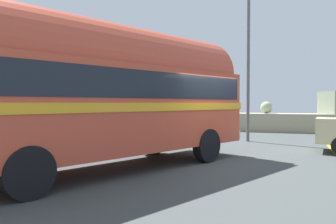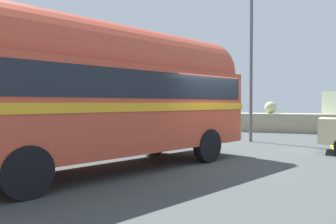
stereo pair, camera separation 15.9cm
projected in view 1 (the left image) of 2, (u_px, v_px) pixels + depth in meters
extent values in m
cube|color=#3F4444|center=(194.00, 162.00, 9.82)|extent=(32.00, 26.00, 0.02)
cube|color=tan|center=(245.00, 122.00, 20.89)|extent=(31.36, 1.80, 1.10)
cube|color=tan|center=(68.00, 103.00, 25.41)|extent=(1.53, 1.56, 1.30)
cube|color=#A2B278|center=(119.00, 106.00, 24.30)|extent=(0.99, 0.97, 0.83)
sphere|color=#A7B182|center=(160.00, 106.00, 23.04)|extent=(0.86, 0.86, 0.86)
sphere|color=tan|center=(213.00, 107.00, 21.03)|extent=(0.79, 0.79, 0.79)
sphere|color=#A5B084|center=(266.00, 107.00, 20.43)|extent=(0.71, 0.71, 0.71)
cube|color=#99A78A|center=(334.00, 103.00, 19.48)|extent=(1.84, 1.84, 1.30)
cube|color=gold|center=(334.00, 152.00, 11.71)|extent=(0.12, 4.40, 0.01)
cylinder|color=black|center=(153.00, 140.00, 11.21)|extent=(0.64, 0.99, 0.96)
cylinder|color=black|center=(207.00, 145.00, 9.70)|extent=(0.64, 0.99, 0.96)
cylinder|color=black|center=(28.00, 173.00, 5.91)|extent=(0.64, 0.99, 0.96)
cube|color=#C2462F|center=(110.00, 109.00, 8.54)|extent=(5.52, 8.66, 2.10)
cylinder|color=#C2462F|center=(110.00, 67.00, 8.51)|extent=(5.21, 8.28, 2.20)
cube|color=gold|center=(110.00, 107.00, 8.53)|extent=(5.60, 8.76, 0.20)
cube|color=black|center=(110.00, 86.00, 8.52)|extent=(5.42, 8.37, 0.64)
cube|color=silver|center=(210.00, 132.00, 11.66)|extent=(2.16, 1.05, 0.28)
cylinder|color=black|center=(39.00, 133.00, 13.63)|extent=(0.54, 1.00, 0.96)
cylinder|color=black|center=(74.00, 137.00, 12.31)|extent=(0.54, 1.00, 0.96)
cube|color=silver|center=(90.00, 127.00, 14.30)|extent=(2.23, 0.81, 0.28)
cylinder|color=#5B5B60|center=(248.00, 65.00, 14.92)|extent=(0.14, 0.14, 6.80)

